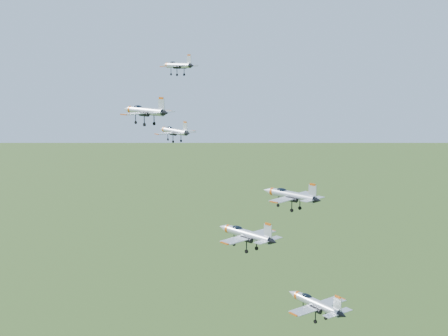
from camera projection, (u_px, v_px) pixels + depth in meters
The scene contains 6 objects.
jet_lead at pixel (178, 65), 134.95m from camera, with size 10.93×9.14×2.92m.
jet_left_high at pixel (174, 131), 123.78m from camera, with size 10.49×8.85×2.82m.
jet_right_high at pixel (145, 111), 95.86m from camera, with size 10.76×8.91×2.87m.
jet_left_low at pixel (291, 195), 111.24m from camera, with size 13.09×10.86×3.50m.
jet_right_low at pixel (246, 234), 100.89m from camera, with size 13.07×10.90×3.49m.
jet_trail at pixel (315, 303), 104.19m from camera, with size 13.39×11.35×3.62m.
Camera 1 is at (73.23, -86.32, 140.85)m, focal length 50.00 mm.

